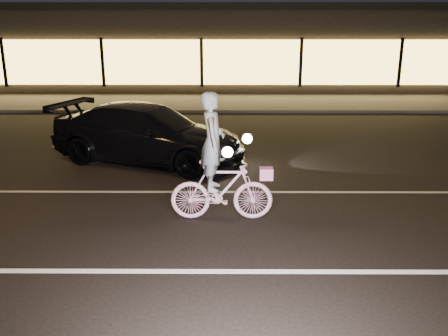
{
  "coord_description": "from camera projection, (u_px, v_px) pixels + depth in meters",
  "views": [
    {
      "loc": [
        1.14,
        -8.18,
        3.69
      ],
      "look_at": [
        1.09,
        0.6,
        0.98
      ],
      "focal_mm": 40.0,
      "sensor_mm": 36.0,
      "label": 1
    }
  ],
  "objects": [
    {
      "name": "storefront",
      "position": [
        205.0,
        45.0,
        26.4
      ],
      "size": [
        25.4,
        8.42,
        4.2
      ],
      "color": "black",
      "rests_on": "ground"
    },
    {
      "name": "lane_stripe_far",
      "position": [
        174.0,
        192.0,
        10.83
      ],
      "size": [
        60.0,
        0.1,
        0.01
      ],
      "primitive_type": "cube",
      "color": "gray",
      "rests_on": "ground"
    },
    {
      "name": "cyclist",
      "position": [
        219.0,
        176.0,
        9.16
      ],
      "size": [
        1.91,
        0.66,
        2.4
      ],
      "rotation": [
        0.0,
        0.0,
        1.57
      ],
      "color": "#EA4B99",
      "rests_on": "ground"
    },
    {
      "name": "sidewalk",
      "position": [
        200.0,
        103.0,
        21.32
      ],
      "size": [
        30.0,
        4.0,
        0.12
      ],
      "primitive_type": "cube",
      "color": "#383533",
      "rests_on": "ground"
    },
    {
      "name": "sedan",
      "position": [
        148.0,
        134.0,
        12.84
      ],
      "size": [
        5.55,
        3.83,
        1.49
      ],
      "rotation": [
        0.0,
        0.0,
        1.2
      ],
      "color": "black",
      "rests_on": "ground"
    },
    {
      "name": "ground",
      "position": [
        163.0,
        230.0,
        8.92
      ],
      "size": [
        90.0,
        90.0,
        0.0
      ],
      "primitive_type": "plane",
      "color": "black",
      "rests_on": "ground"
    },
    {
      "name": "lane_stripe_near",
      "position": [
        150.0,
        271.0,
        7.48
      ],
      "size": [
        60.0,
        0.12,
        0.01
      ],
      "primitive_type": "cube",
      "color": "silver",
      "rests_on": "ground"
    }
  ]
}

